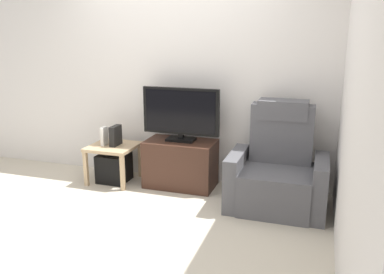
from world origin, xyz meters
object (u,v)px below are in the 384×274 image
(recliner_armchair, at_px, (278,172))
(book_upright, at_px, (104,136))
(subwoofer_box, at_px, (114,167))
(television, at_px, (181,113))
(game_console, at_px, (116,136))
(tv_stand, at_px, (181,164))
(side_table, at_px, (113,151))

(recliner_armchair, relative_size, book_upright, 4.94)
(subwoofer_box, bearing_deg, book_upright, -168.69)
(recliner_armchair, height_order, subwoofer_box, recliner_armchair)
(television, xyz_separation_m, recliner_armchair, (1.14, -0.23, -0.50))
(book_upright, height_order, game_console, game_console)
(television, xyz_separation_m, game_console, (-0.79, -0.11, -0.30))
(television, xyz_separation_m, subwoofer_box, (-0.82, -0.12, -0.70))
(tv_stand, distance_m, game_console, 0.84)
(television, distance_m, game_console, 0.85)
(tv_stand, bearing_deg, subwoofer_box, -173.27)
(television, xyz_separation_m, side_table, (-0.82, -0.12, -0.49))
(tv_stand, xyz_separation_m, side_table, (-0.82, -0.10, 0.11))
(tv_stand, relative_size, subwoofer_box, 2.37)
(television, height_order, game_console, television)
(tv_stand, height_order, book_upright, book_upright)
(tv_stand, xyz_separation_m, book_upright, (-0.92, -0.12, 0.29))
(subwoofer_box, height_order, book_upright, book_upright)
(side_table, relative_size, subwoofer_box, 1.59)
(subwoofer_box, relative_size, game_console, 1.44)
(recliner_armchair, distance_m, book_upright, 2.07)
(television, height_order, subwoofer_box, television)
(tv_stand, height_order, subwoofer_box, tv_stand)
(subwoofer_box, bearing_deg, game_console, 15.95)
(subwoofer_box, distance_m, game_console, 0.40)
(side_table, distance_m, book_upright, 0.21)
(book_upright, bearing_deg, tv_stand, 7.23)
(recliner_armchair, height_order, game_console, recliner_armchair)
(recliner_armchair, xyz_separation_m, subwoofer_box, (-1.96, 0.12, -0.20))
(television, bearing_deg, book_upright, -171.62)
(television, relative_size, book_upright, 4.11)
(subwoofer_box, xyz_separation_m, book_upright, (-0.10, -0.02, 0.39))
(side_table, relative_size, game_console, 2.28)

